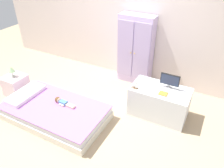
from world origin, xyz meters
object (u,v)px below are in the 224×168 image
(book_orange, at_px, (163,94))
(tv_stand, at_px, (159,102))
(bed, at_px, (56,112))
(rocking_horse_toy, at_px, (135,85))
(wardrobe, at_px, (136,50))
(nightstand, at_px, (16,85))
(tv_monitor, at_px, (170,80))
(doll, at_px, (61,101))
(table_lamp, at_px, (11,70))

(book_orange, bearing_deg, tv_stand, 120.90)
(bed, xyz_separation_m, book_orange, (1.53, 0.78, 0.40))
(rocking_horse_toy, bearing_deg, bed, -146.59)
(bed, bearing_deg, wardrobe, 68.59)
(nightstand, xyz_separation_m, tv_monitor, (2.68, 0.78, 0.46))
(nightstand, distance_m, tv_stand, 2.67)
(bed, relative_size, tv_monitor, 5.54)
(bed, xyz_separation_m, wardrobe, (0.67, 1.71, 0.57))
(tv_monitor, bearing_deg, wardrobe, 140.62)
(doll, relative_size, rocking_horse_toy, 3.01)
(nightstand, distance_m, book_orange, 2.73)
(bed, relative_size, table_lamp, 8.01)
(table_lamp, distance_m, rocking_horse_toy, 2.27)
(doll, height_order, table_lamp, table_lamp)
(book_orange, bearing_deg, rocking_horse_toy, -172.59)
(tv_stand, height_order, rocking_horse_toy, rocking_horse_toy)
(bed, distance_m, doll, 0.21)
(doll, bearing_deg, rocking_horse_toy, 30.18)
(book_orange, bearing_deg, bed, -153.11)
(tv_monitor, xyz_separation_m, book_orange, (-0.03, -0.21, -0.13))
(doll, xyz_separation_m, book_orange, (1.48, 0.66, 0.24))
(tv_monitor, bearing_deg, doll, -150.10)
(nightstand, relative_size, wardrobe, 0.28)
(nightstand, bearing_deg, wardrobe, 40.11)
(tv_stand, bearing_deg, doll, -151.10)
(nightstand, bearing_deg, book_orange, 12.24)
(doll, bearing_deg, book_orange, 24.09)
(table_lamp, bearing_deg, tv_stand, 15.00)
(bed, bearing_deg, table_lamp, 169.83)
(wardrobe, bearing_deg, tv_stand, -45.98)
(doll, distance_m, tv_stand, 1.61)
(rocking_horse_toy, xyz_separation_m, book_orange, (0.44, 0.06, -0.06))
(nightstand, bearing_deg, doll, -4.21)
(table_lamp, distance_m, tv_monitor, 2.79)
(book_orange, bearing_deg, table_lamp, -167.76)
(tv_monitor, relative_size, book_orange, 2.32)
(nightstand, height_order, table_lamp, table_lamp)
(table_lamp, xyz_separation_m, book_orange, (2.65, 0.57, -0.01))
(bed, height_order, tv_stand, tv_stand)
(rocking_horse_toy, distance_m, book_orange, 0.45)
(rocking_horse_toy, bearing_deg, tv_monitor, 29.26)
(table_lamp, height_order, rocking_horse_toy, rocking_horse_toy)
(bed, height_order, tv_monitor, tv_monitor)
(table_lamp, xyz_separation_m, tv_stand, (2.58, 0.69, -0.27))
(tv_monitor, height_order, book_orange, tv_monitor)
(nightstand, bearing_deg, rocking_horse_toy, 13.18)
(nightstand, relative_size, tv_monitor, 1.28)
(doll, bearing_deg, tv_monitor, 29.90)
(table_lamp, height_order, wardrobe, wardrobe)
(doll, relative_size, tv_monitor, 1.30)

